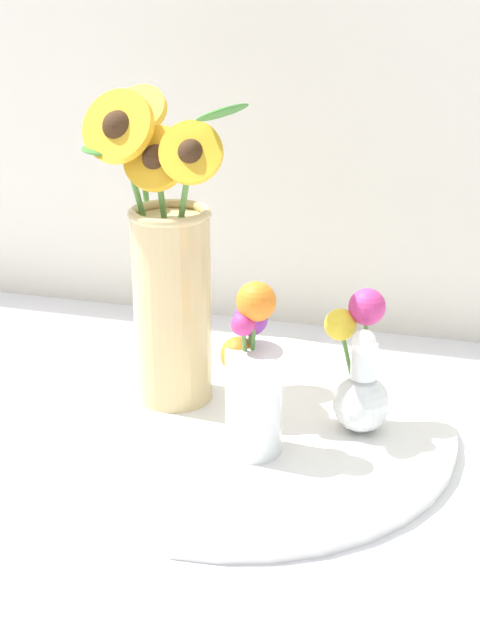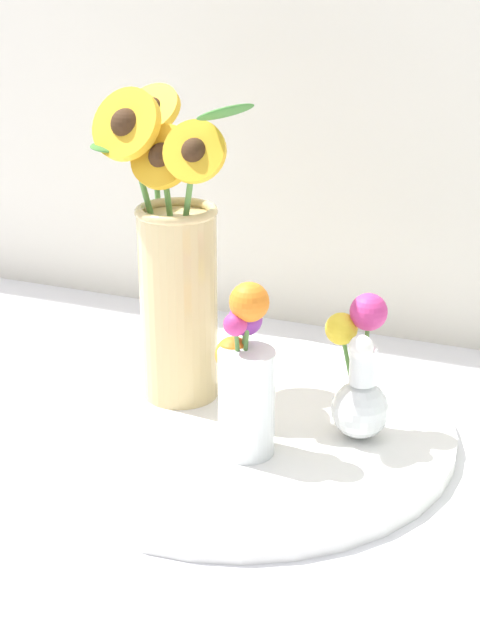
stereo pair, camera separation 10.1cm
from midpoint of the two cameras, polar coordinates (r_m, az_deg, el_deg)
name	(u,v)px [view 2 (the right image)]	position (r m, az deg, el deg)	size (l,w,h in m)	color
ground_plane	(238,449)	(1.04, 2.71, -8.30)	(6.00, 6.00, 0.00)	silver
serving_tray	(240,425)	(1.07, 2.72, -6.82)	(0.51, 0.51, 0.02)	white
mason_jar_sunflowers	(175,274)	(1.07, -1.50, 2.90)	(0.20, 0.16, 0.38)	#D1B77A
vase_small_center	(245,379)	(0.97, 3.32, -3.84)	(0.08, 0.07, 0.20)	white
vase_bulb_right	(360,379)	(1.03, 10.50, -3.82)	(0.08, 0.08, 0.16)	white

